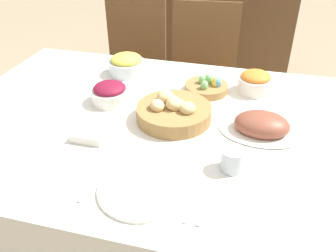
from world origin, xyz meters
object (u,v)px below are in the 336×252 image
bread_basket (174,111)px  beet_salad_bowl (110,93)px  chair_far_left (130,70)px  fork (93,181)px  butter_dish (89,136)px  ham_platter (262,126)px  drinking_cup (233,160)px  egg_basket (207,86)px  chair_far_center (202,78)px  carrot_bowl (255,82)px  pineapple_bowl (127,64)px  dinner_plate (141,190)px  sideboard (201,41)px  spoon (203,202)px  knife (192,200)px

bread_basket → beet_salad_bowl: bread_basket is taller
chair_far_left → bread_basket: size_ratio=3.31×
fork → butter_dish: size_ratio=1.61×
ham_platter → drinking_cup: size_ratio=3.96×
bread_basket → egg_basket: 0.29m
beet_salad_bowl → butter_dish: bearing=-83.5°
chair_far_center → drinking_cup: bearing=-81.5°
beet_salad_bowl → carrot_bowl: (0.59, 0.25, 0.01)m
egg_basket → pineapple_bowl: size_ratio=1.09×
pineapple_bowl → drinking_cup: size_ratio=2.25×
bread_basket → carrot_bowl: bearing=47.6°
dinner_plate → chair_far_left: bearing=111.7°
chair_far_left → dinner_plate: chair_far_left is taller
fork → carrot_bowl: bearing=61.1°
chair_far_left → fork: (0.36, -1.31, 0.24)m
egg_basket → butter_dish: egg_basket is taller
carrot_bowl → pineapple_bowl: 0.62m
egg_basket → pineapple_bowl: 0.43m
sideboard → chair_far_left: bearing=-108.9°
chair_far_center → beet_salad_bowl: 0.91m
egg_basket → pineapple_bowl: (-0.42, 0.09, 0.02)m
ham_platter → dinner_plate: size_ratio=1.19×
egg_basket → butter_dish: bearing=-126.0°
chair_far_center → fork: chair_far_center is taller
spoon → drinking_cup: 0.19m
fork → butter_dish: 0.23m
sideboard → egg_basket: 1.61m
chair_far_center → fork: 1.34m
carrot_bowl → drinking_cup: size_ratio=1.94×
beet_salad_bowl → spoon: (0.49, -0.49, -0.04)m
egg_basket → ham_platter: size_ratio=0.62×
pineapple_bowl → dinner_plate: size_ratio=0.68×
carrot_bowl → egg_basket: bearing=-165.8°
egg_basket → drinking_cup: 0.55m
ham_platter → spoon: bearing=-109.6°
beet_salad_bowl → butter_dish: (0.03, -0.29, -0.03)m
chair_far_left → carrot_bowl: 1.03m
carrot_bowl → dinner_plate: 0.80m
chair_far_center → egg_basket: (0.12, -0.62, 0.26)m
bread_basket → carrot_bowl: (0.30, 0.32, 0.01)m
beet_salad_bowl → drinking_cup: (0.55, -0.32, -0.00)m
chair_far_center → beet_salad_bowl: size_ratio=6.05×
sideboard → egg_basket: size_ratio=7.67×
dinner_plate → fork: dinner_plate is taller
carrot_bowl → dinner_plate: carrot_bowl is taller
ham_platter → drinking_cup: (-0.08, -0.24, 0.01)m
spoon → chair_far_left: bearing=116.2°
knife → butter_dish: butter_dish is taller
sideboard → bread_basket: sideboard is taller
dinner_plate → knife: dinner_plate is taller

